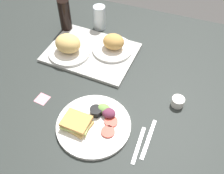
# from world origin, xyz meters

# --- Properties ---
(ground_plane) EXTENTS (1.90, 1.50, 0.03)m
(ground_plane) POSITION_xyz_m (0.00, 0.00, -0.01)
(ground_plane) COLOR #282D2B
(serving_tray) EXTENTS (0.47, 0.36, 0.02)m
(serving_tray) POSITION_xyz_m (-0.17, 0.24, 0.01)
(serving_tray) COLOR #B2B2AD
(serving_tray) RESTS_ON ground_plane
(bread_plate_near) EXTENTS (0.21, 0.21, 0.10)m
(bread_plate_near) POSITION_xyz_m (-0.28, 0.20, 0.06)
(bread_plate_near) COLOR white
(bread_plate_near) RESTS_ON serving_tray
(bread_plate_far) EXTENTS (0.21, 0.21, 0.09)m
(bread_plate_far) POSITION_xyz_m (-0.07, 0.30, 0.05)
(bread_plate_far) COLOR white
(bread_plate_far) RESTS_ON serving_tray
(plate_with_salad) EXTENTS (0.31, 0.31, 0.05)m
(plate_with_salad) POSITION_xyz_m (0.00, -0.16, 0.02)
(plate_with_salad) COLOR white
(plate_with_salad) RESTS_ON ground_plane
(drinking_glass) EXTENTS (0.07, 0.07, 0.14)m
(drinking_glass) POSITION_xyz_m (-0.21, 0.47, 0.07)
(drinking_glass) COLOR silver
(drinking_glass) RESTS_ON ground_plane
(soda_bottle) EXTENTS (0.06, 0.06, 0.19)m
(soda_bottle) POSITION_xyz_m (-0.38, 0.38, 0.10)
(soda_bottle) COLOR black
(soda_bottle) RESTS_ON ground_plane
(espresso_cup) EXTENTS (0.06, 0.06, 0.04)m
(espresso_cup) POSITION_xyz_m (0.31, 0.07, 0.02)
(espresso_cup) COLOR silver
(espresso_cup) RESTS_ON ground_plane
(fork) EXTENTS (0.02, 0.17, 0.01)m
(fork) POSITION_xyz_m (0.21, -0.19, 0.00)
(fork) COLOR #B7B7BC
(fork) RESTS_ON ground_plane
(knife) EXTENTS (0.02, 0.19, 0.01)m
(knife) POSITION_xyz_m (0.24, -0.15, 0.00)
(knife) COLOR #B7B7BC
(knife) RESTS_ON ground_plane
(sticky_note) EXTENTS (0.06, 0.06, 0.00)m
(sticky_note) POSITION_xyz_m (-0.26, -0.11, 0.00)
(sticky_note) COLOR pink
(sticky_note) RESTS_ON ground_plane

